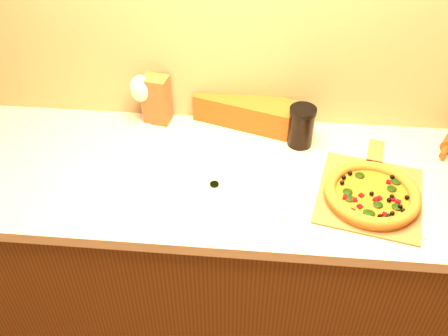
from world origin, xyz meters
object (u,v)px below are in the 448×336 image
(pizza, at_px, (372,194))
(wine_glass, at_px, (141,90))
(dark_jar, at_px, (301,126))
(pizza_peel, at_px, (370,192))

(pizza, xyz_separation_m, wine_glass, (-0.82, 0.37, 0.11))
(dark_jar, bearing_deg, pizza, -51.64)
(pizza, distance_m, dark_jar, 0.36)
(wine_glass, distance_m, dark_jar, 0.60)
(pizza, xyz_separation_m, dark_jar, (-0.22, 0.28, 0.05))
(pizza_peel, xyz_separation_m, wine_glass, (-0.82, 0.33, 0.14))
(pizza_peel, height_order, pizza, pizza)
(pizza_peel, bearing_deg, pizza, -82.77)
(pizza, bearing_deg, dark_jar, 128.36)
(pizza, height_order, wine_glass, wine_glass)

